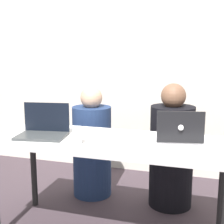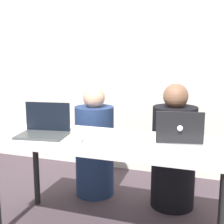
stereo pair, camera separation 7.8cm
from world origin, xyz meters
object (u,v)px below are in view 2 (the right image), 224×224
at_px(person_on_right, 174,153).
at_px(laptop_back_right, 179,136).
at_px(water_glass_left, 76,136).
at_px(person_on_left, 95,147).
at_px(laptop_front_left, 44,129).

distance_m(person_on_right, laptop_back_right, 0.64).
xyz_separation_m(laptop_back_right, water_glass_left, (-0.63, -0.25, 0.00)).
bearing_deg(laptop_back_right, person_on_left, -45.33).
distance_m(person_on_left, water_glass_left, 0.89).
height_order(person_on_right, laptop_front_left, person_on_right).
bearing_deg(person_on_left, person_on_right, 172.13).
distance_m(person_on_left, person_on_right, 0.73).
bearing_deg(person_on_right, laptop_front_left, 22.52).
bearing_deg(water_glass_left, person_on_left, 104.23).
bearing_deg(laptop_front_left, person_on_right, 29.94).
xyz_separation_m(person_on_left, person_on_right, (0.73, 0.00, 0.02)).
distance_m(person_on_right, laptop_front_left, 1.12).
relative_size(person_on_left, laptop_front_left, 2.75).
distance_m(person_on_right, water_glass_left, 1.01).
bearing_deg(laptop_back_right, laptop_front_left, -4.34).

